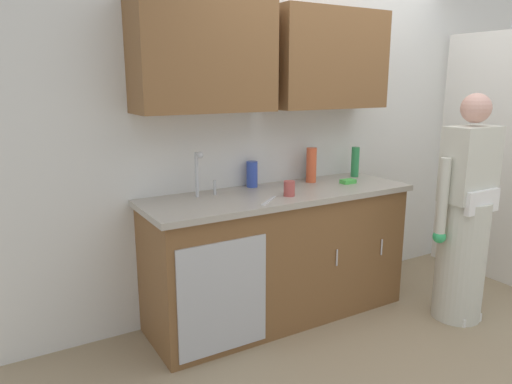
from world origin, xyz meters
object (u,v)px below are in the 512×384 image
(cup_by_sink, at_px, (289,188))
(knife_on_counter, at_px, (269,201))
(person_at_sink, at_px, (464,227))
(bottle_water_tall, at_px, (252,174))
(bottle_soap, at_px, (312,165))
(bottle_water_short, at_px, (311,165))
(sink, at_px, (212,203))
(bottle_dish_liquid, at_px, (355,162))
(sponge, at_px, (348,181))

(cup_by_sink, relative_size, knife_on_counter, 0.43)
(person_at_sink, relative_size, bottle_water_tall, 8.57)
(bottle_soap, relative_size, knife_on_counter, 0.95)
(bottle_water_short, xyz_separation_m, bottle_water_tall, (-0.48, 0.08, -0.04))
(sink, bearing_deg, knife_on_counter, -33.10)
(sink, distance_m, bottle_soap, 1.02)
(bottle_dish_liquid, bearing_deg, bottle_soap, 166.17)
(bottle_dish_liquid, relative_size, cup_by_sink, 2.34)
(bottle_water_tall, distance_m, sponge, 0.74)
(cup_by_sink, height_order, knife_on_counter, cup_by_sink)
(bottle_water_tall, distance_m, knife_on_counter, 0.45)
(person_at_sink, xyz_separation_m, bottle_water_short, (-0.73, 0.84, 0.38))
(knife_on_counter, relative_size, sponge, 2.18)
(bottle_water_short, xyz_separation_m, cup_by_sink, (-0.40, -0.29, -0.08))
(bottle_water_tall, distance_m, bottle_soap, 0.55)
(sink, relative_size, person_at_sink, 0.31)
(person_at_sink, relative_size, bottle_soap, 7.09)
(person_at_sink, distance_m, bottle_soap, 1.19)
(bottle_water_tall, height_order, bottle_dish_liquid, bottle_dish_liquid)
(person_at_sink, distance_m, knife_on_counter, 1.43)
(bottle_water_tall, relative_size, knife_on_counter, 0.79)
(knife_on_counter, bearing_deg, person_at_sink, -60.42)
(bottle_dish_liquid, distance_m, knife_on_counter, 1.10)
(person_at_sink, height_order, knife_on_counter, person_at_sink)
(bottle_water_short, bearing_deg, person_at_sink, -49.17)
(bottle_dish_liquid, bearing_deg, cup_by_sink, -161.06)
(bottle_water_tall, xyz_separation_m, sponge, (0.69, -0.26, -0.08))
(bottle_soap, bearing_deg, sink, -166.86)
(person_at_sink, bearing_deg, knife_on_counter, 159.48)
(bottle_water_short, relative_size, bottle_soap, 1.16)
(sponge, bearing_deg, person_at_sink, -52.11)
(knife_on_counter, bearing_deg, bottle_water_short, -9.91)
(sink, relative_size, bottle_water_tall, 2.64)
(sink, distance_m, knife_on_counter, 0.37)
(bottle_water_short, bearing_deg, cup_by_sink, -144.00)
(sponge, bearing_deg, knife_on_counter, -168.59)
(cup_by_sink, bearing_deg, person_at_sink, -25.96)
(bottle_water_tall, relative_size, cup_by_sink, 1.84)
(bottle_water_short, height_order, bottle_water_tall, bottle_water_short)
(bottle_water_tall, xyz_separation_m, bottle_dish_liquid, (0.91, -0.09, 0.03))
(bottle_soap, bearing_deg, knife_on_counter, -147.27)
(bottle_soap, relative_size, cup_by_sink, 2.23)
(bottle_dish_liquid, distance_m, cup_by_sink, 0.89)
(person_at_sink, height_order, bottle_soap, person_at_sink)
(sink, height_order, knife_on_counter, sink)
(sponge, bearing_deg, bottle_soap, 117.55)
(bottle_dish_liquid, bearing_deg, knife_on_counter, -161.75)
(bottle_water_tall, height_order, knife_on_counter, bottle_water_tall)
(bottle_water_short, distance_m, bottle_water_tall, 0.48)
(bottle_soap, xyz_separation_m, cup_by_sink, (-0.47, -0.38, -0.06))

